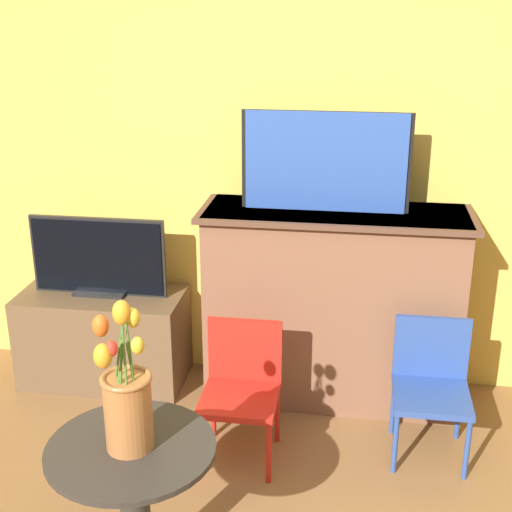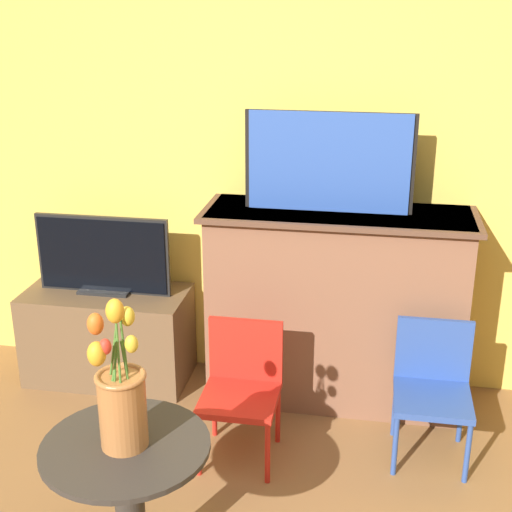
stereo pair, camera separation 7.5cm
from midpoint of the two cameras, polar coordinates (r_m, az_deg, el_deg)
The scene contains 9 objects.
wall_back at distance 3.64m, azimuth 3.63°, elevation 9.92°, with size 8.00×0.06×2.70m.
fireplace_mantel at distance 3.64m, azimuth 5.54°, elevation -3.85°, with size 1.32×0.47×1.01m.
painting at distance 3.41m, azimuth 4.95°, elevation 7.52°, with size 0.80×0.03×0.48m.
tv_stand at distance 3.98m, azimuth -12.58°, elevation -6.33°, with size 0.87×0.43×0.51m.
tv_monitor at distance 3.80m, azimuth -13.07°, elevation -0.14°, with size 0.72×0.12×0.42m.
chair_red at distance 3.25m, azimuth -1.84°, elevation -10.16°, with size 0.34×0.34×0.62m.
chair_blue at distance 3.36m, azimuth 13.20°, elevation -9.69°, with size 0.34×0.34×0.62m.
side_table at distance 2.63m, azimuth -10.56°, elevation -18.38°, with size 0.58×0.58×0.58m.
vase_tulips at distance 2.41m, azimuth -11.22°, elevation -11.24°, with size 0.19×0.19×0.56m.
Camera 1 is at (0.27, -1.44, 2.00)m, focal length 50.00 mm.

